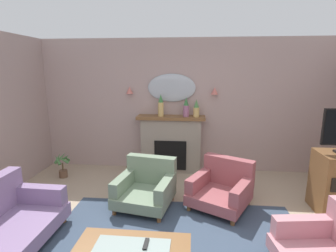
# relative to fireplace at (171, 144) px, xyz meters

# --- Properties ---
(wall_back) EXTENTS (6.88, 0.10, 2.68)m
(wall_back) POSITION_rel_fireplace_xyz_m (0.27, 0.22, 0.77)
(wall_back) COLOR #B29993
(wall_back) RESTS_ON ground
(fireplace) EXTENTS (1.36, 0.36, 1.16)m
(fireplace) POSITION_rel_fireplace_xyz_m (0.00, 0.00, 0.00)
(fireplace) COLOR gray
(fireplace) RESTS_ON ground
(mantel_vase_left) EXTENTS (0.11, 0.11, 0.44)m
(mantel_vase_left) POSITION_rel_fireplace_xyz_m (-0.20, -0.03, 0.80)
(mantel_vase_left) COLOR tan
(mantel_vase_left) RESTS_ON fireplace
(mantel_vase_centre) EXTENTS (0.12, 0.12, 0.38)m
(mantel_vase_centre) POSITION_rel_fireplace_xyz_m (0.30, -0.03, 0.76)
(mantel_vase_centre) COLOR #9E6084
(mantel_vase_centre) RESTS_ON fireplace
(mantel_vase_right) EXTENTS (0.12, 0.12, 0.34)m
(mantel_vase_right) POSITION_rel_fireplace_xyz_m (0.50, -0.03, 0.75)
(mantel_vase_right) COLOR tan
(mantel_vase_right) RESTS_ON fireplace
(wall_mirror) EXTENTS (0.96, 0.06, 0.56)m
(wall_mirror) POSITION_rel_fireplace_xyz_m (-0.00, 0.14, 1.14)
(wall_mirror) COLOR #B2BCC6
(wall_sconce_left) EXTENTS (0.14, 0.14, 0.14)m
(wall_sconce_left) POSITION_rel_fireplace_xyz_m (-0.85, 0.09, 1.09)
(wall_sconce_left) COLOR #D17066
(wall_sconce_right) EXTENTS (0.14, 0.14, 0.14)m
(wall_sconce_right) POSITION_rel_fireplace_xyz_m (0.85, 0.09, 1.09)
(wall_sconce_right) COLOR #D17066
(tv_remote) EXTENTS (0.04, 0.16, 0.02)m
(tv_remote) POSITION_rel_fireplace_xyz_m (0.01, -2.97, -0.12)
(tv_remote) COLOR black
(tv_remote) RESTS_ON coffee_table
(armchair_in_corner) EXTENTS (0.92, 0.91, 0.71)m
(armchair_in_corner) POSITION_rel_fireplace_xyz_m (1.84, -2.72, -0.27)
(armchair_in_corner) COLOR #B77A84
(armchair_in_corner) RESTS_ON ground
(armchair_near_fireplace) EXTENTS (1.09, 1.10, 0.71)m
(armchair_near_fireplace) POSITION_rel_fireplace_xyz_m (0.90, -1.34, -0.27)
(armchair_near_fireplace) COLOR #934C51
(armchair_near_fireplace) RESTS_ON ground
(armchair_by_coffee_table) EXTENTS (0.94, 0.95, 0.71)m
(armchair_by_coffee_table) POSITION_rel_fireplace_xyz_m (-0.26, -1.41, -0.27)
(armchair_by_coffee_table) COLOR gray
(armchair_by_coffee_table) RESTS_ON ground
(potted_plant_small_fern) EXTENTS (0.32, 0.32, 0.48)m
(potted_plant_small_fern) POSITION_rel_fireplace_xyz_m (-2.08, -0.53, -0.32)
(potted_plant_small_fern) COLOR brown
(potted_plant_small_fern) RESTS_ON ground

